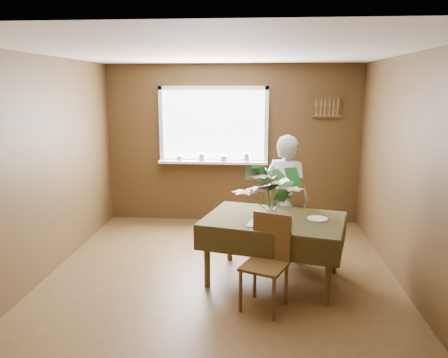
# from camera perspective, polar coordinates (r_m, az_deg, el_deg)

# --- Properties ---
(floor) EXTENTS (4.50, 4.50, 0.00)m
(floor) POSITION_cam_1_polar(r_m,az_deg,el_deg) (5.12, -0.50, -12.89)
(floor) COLOR #4B3319
(floor) RESTS_ON ground
(ceiling) EXTENTS (4.50, 4.50, 0.00)m
(ceiling) POSITION_cam_1_polar(r_m,az_deg,el_deg) (4.65, -0.55, 16.27)
(ceiling) COLOR white
(ceiling) RESTS_ON wall_back
(wall_back) EXTENTS (4.00, 0.00, 4.00)m
(wall_back) POSITION_cam_1_polar(r_m,az_deg,el_deg) (6.94, 1.11, 4.54)
(wall_back) COLOR brown
(wall_back) RESTS_ON floor
(wall_front) EXTENTS (4.00, 0.00, 4.00)m
(wall_front) POSITION_cam_1_polar(r_m,az_deg,el_deg) (2.57, -4.96, -8.65)
(wall_front) COLOR brown
(wall_front) RESTS_ON floor
(wall_left) EXTENTS (0.00, 4.50, 4.50)m
(wall_left) POSITION_cam_1_polar(r_m,az_deg,el_deg) (5.29, -22.66, 1.23)
(wall_left) COLOR brown
(wall_left) RESTS_ON floor
(wall_right) EXTENTS (0.00, 4.50, 4.50)m
(wall_right) POSITION_cam_1_polar(r_m,az_deg,el_deg) (4.97, 23.10, 0.56)
(wall_right) COLOR brown
(wall_right) RESTS_ON floor
(window_assembly) EXTENTS (1.72, 0.20, 1.22)m
(window_assembly) POSITION_cam_1_polar(r_m,az_deg,el_deg) (6.90, -1.37, 5.42)
(window_assembly) COLOR white
(window_assembly) RESTS_ON wall_back
(spoon_rack) EXTENTS (0.44, 0.05, 0.33)m
(spoon_rack) POSITION_cam_1_polar(r_m,az_deg,el_deg) (6.92, 13.34, 9.18)
(spoon_rack) COLOR brown
(spoon_rack) RESTS_ON wall_back
(dining_table) EXTENTS (1.71, 1.36, 0.74)m
(dining_table) POSITION_cam_1_polar(r_m,az_deg,el_deg) (4.89, 6.53, -6.06)
(dining_table) COLOR brown
(dining_table) RESTS_ON floor
(chair_far) EXTENTS (0.52, 0.52, 1.07)m
(chair_far) POSITION_cam_1_polar(r_m,az_deg,el_deg) (5.58, 7.97, -4.53)
(chair_far) COLOR brown
(chair_far) RESTS_ON floor
(chair_near) EXTENTS (0.52, 0.52, 0.93)m
(chair_near) POSITION_cam_1_polar(r_m,az_deg,el_deg) (4.38, 5.69, -10.11)
(chair_near) COLOR brown
(chair_near) RESTS_ON floor
(seated_woman) EXTENTS (0.69, 0.60, 1.58)m
(seated_woman) POSITION_cam_1_polar(r_m,az_deg,el_deg) (5.51, 8.09, -2.43)
(seated_woman) COLOR white
(seated_woman) RESTS_ON floor
(flower_bouquet) EXTENTS (0.62, 0.62, 0.53)m
(flower_bouquet) POSITION_cam_1_polar(r_m,az_deg,el_deg) (4.62, 6.28, -1.56)
(flower_bouquet) COLOR white
(flower_bouquet) RESTS_ON dining_table
(side_plate) EXTENTS (0.30, 0.30, 0.01)m
(side_plate) POSITION_cam_1_polar(r_m,az_deg,el_deg) (4.89, 12.12, -5.11)
(side_plate) COLOR white
(side_plate) RESTS_ON dining_table
(table_knife) EXTENTS (0.06, 0.23, 0.00)m
(table_knife) POSITION_cam_1_polar(r_m,az_deg,el_deg) (4.65, 7.27, -5.81)
(table_knife) COLOR silver
(table_knife) RESTS_ON dining_table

